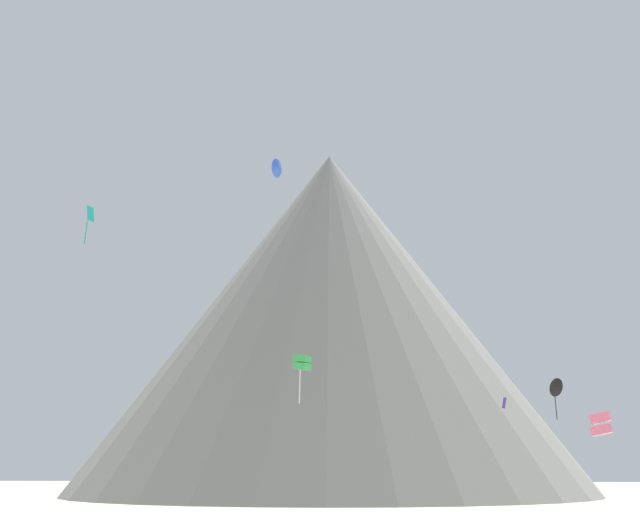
{
  "coord_description": "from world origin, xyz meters",
  "views": [
    {
      "loc": [
        8.69,
        -26.89,
        4.11
      ],
      "look_at": [
        0.33,
        47.99,
        22.28
      ],
      "focal_mm": 48.75,
      "sensor_mm": 36.0,
      "label": 1
    }
  ],
  "objects_px": {
    "kite_black_low": "(555,387)",
    "kite_rainbow_low": "(601,424)",
    "kite_green_low": "(302,363)",
    "rock_massif": "(332,321)",
    "kite_teal_mid": "(90,217)",
    "kite_indigo_low": "(504,403)",
    "kite_blue_high": "(278,168)"
  },
  "relations": [
    {
      "from": "kite_rainbow_low",
      "to": "kite_teal_mid",
      "type": "relative_size",
      "value": 0.58
    },
    {
      "from": "kite_indigo_low",
      "to": "kite_teal_mid",
      "type": "bearing_deg",
      "value": 157.05
    },
    {
      "from": "kite_green_low",
      "to": "kite_indigo_low",
      "type": "bearing_deg",
      "value": 151.3
    },
    {
      "from": "kite_black_low",
      "to": "kite_blue_high",
      "type": "height_order",
      "value": "kite_blue_high"
    },
    {
      "from": "kite_teal_mid",
      "to": "kite_indigo_low",
      "type": "distance_m",
      "value": 42.04
    },
    {
      "from": "kite_green_low",
      "to": "rock_massif",
      "type": "bearing_deg",
      "value": -155.3
    },
    {
      "from": "kite_teal_mid",
      "to": "rock_massif",
      "type": "bearing_deg",
      "value": -129.66
    },
    {
      "from": "kite_black_low",
      "to": "kite_green_low",
      "type": "xyz_separation_m",
      "value": [
        -21.99,
        -14.42,
        0.92
      ]
    },
    {
      "from": "kite_rainbow_low",
      "to": "kite_black_low",
      "type": "relative_size",
      "value": 0.42
    },
    {
      "from": "kite_green_low",
      "to": "kite_teal_mid",
      "type": "distance_m",
      "value": 20.31
    },
    {
      "from": "kite_green_low",
      "to": "kite_black_low",
      "type": "bearing_deg",
      "value": 144.81
    },
    {
      "from": "rock_massif",
      "to": "kite_indigo_low",
      "type": "bearing_deg",
      "value": -63.89
    },
    {
      "from": "kite_green_low",
      "to": "kite_indigo_low",
      "type": "height_order",
      "value": "kite_green_low"
    },
    {
      "from": "kite_rainbow_low",
      "to": "kite_black_low",
      "type": "bearing_deg",
      "value": 14.99
    },
    {
      "from": "rock_massif",
      "to": "kite_green_low",
      "type": "xyz_separation_m",
      "value": [
        3.06,
        -55.72,
        -12.47
      ]
    },
    {
      "from": "kite_teal_mid",
      "to": "kite_indigo_low",
      "type": "height_order",
      "value": "kite_teal_mid"
    },
    {
      "from": "kite_rainbow_low",
      "to": "kite_green_low",
      "type": "bearing_deg",
      "value": 78.23
    },
    {
      "from": "kite_blue_high",
      "to": "kite_green_low",
      "type": "bearing_deg",
      "value": 0.47
    },
    {
      "from": "rock_massif",
      "to": "kite_rainbow_low",
      "type": "height_order",
      "value": "rock_massif"
    },
    {
      "from": "kite_blue_high",
      "to": "kite_indigo_low",
      "type": "xyz_separation_m",
      "value": [
        18.77,
        18.21,
        -17.59
      ]
    },
    {
      "from": "kite_rainbow_low",
      "to": "kite_black_low",
      "type": "distance_m",
      "value": 26.59
    },
    {
      "from": "kite_black_low",
      "to": "kite_teal_mid",
      "type": "xyz_separation_m",
      "value": [
        -36.17,
        -25.4,
        10.45
      ]
    },
    {
      "from": "rock_massif",
      "to": "kite_indigo_low",
      "type": "xyz_separation_m",
      "value": [
        20.29,
        -41.4,
        -14.79
      ]
    },
    {
      "from": "kite_black_low",
      "to": "kite_teal_mid",
      "type": "distance_m",
      "value": 45.42
    },
    {
      "from": "kite_black_low",
      "to": "kite_rainbow_low",
      "type": "bearing_deg",
      "value": -37.99
    },
    {
      "from": "kite_rainbow_low",
      "to": "kite_blue_high",
      "type": "distance_m",
      "value": 31.4
    },
    {
      "from": "kite_green_low",
      "to": "kite_indigo_low",
      "type": "distance_m",
      "value": 22.52
    },
    {
      "from": "kite_rainbow_low",
      "to": "kite_teal_mid",
      "type": "height_order",
      "value": "kite_teal_mid"
    },
    {
      "from": "kite_black_low",
      "to": "kite_teal_mid",
      "type": "bearing_deg",
      "value": -90.08
    },
    {
      "from": "kite_blue_high",
      "to": "kite_teal_mid",
      "type": "bearing_deg",
      "value": 141.3
    },
    {
      "from": "kite_teal_mid",
      "to": "kite_blue_high",
      "type": "bearing_deg",
      "value": 179.07
    },
    {
      "from": "kite_blue_high",
      "to": "kite_indigo_low",
      "type": "height_order",
      "value": "kite_blue_high"
    }
  ]
}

